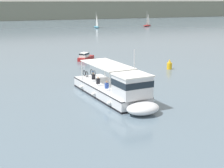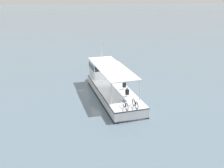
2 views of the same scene
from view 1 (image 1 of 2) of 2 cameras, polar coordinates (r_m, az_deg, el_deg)
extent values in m
plane|color=slate|center=(31.75, 2.58, -3.03)|extent=(400.00, 400.00, 0.00)
cube|color=slate|center=(176.76, -17.82, 11.83)|extent=(400.00, 28.00, 8.68)
cube|color=silver|center=(33.34, -0.48, -1.19)|extent=(4.32, 11.08, 1.10)
ellipsoid|color=silver|center=(28.19, 5.28, -4.14)|extent=(3.16, 2.50, 1.01)
cube|color=black|center=(33.46, -0.47, -1.94)|extent=(4.36, 11.08, 0.16)
cube|color=#2D2D33|center=(33.22, -0.48, -0.41)|extent=(4.38, 11.08, 0.10)
cube|color=silver|center=(29.23, 3.44, -0.37)|extent=(2.98, 2.87, 1.90)
cube|color=#19232D|center=(29.15, 3.45, 0.26)|extent=(3.05, 2.92, 0.56)
cube|color=white|center=(29.00, 3.47, 1.56)|extent=(3.15, 3.05, 0.12)
cube|color=white|center=(33.14, -0.84, 3.33)|extent=(3.63, 6.97, 0.10)
cylinder|color=silver|center=(31.23, 4.08, 0.65)|extent=(0.08, 0.08, 2.00)
cylinder|color=silver|center=(29.93, -0.37, 0.10)|extent=(0.08, 0.08, 2.00)
cylinder|color=silver|center=(36.79, -1.21, 2.74)|extent=(0.08, 0.08, 2.00)
cylinder|color=silver|center=(35.70, -5.13, 2.34)|extent=(0.08, 0.08, 2.00)
cylinder|color=silver|center=(28.51, 3.81, 3.72)|extent=(0.06, 0.06, 2.20)
sphere|color=white|center=(29.67, -0.55, -3.25)|extent=(0.36, 0.36, 0.36)
sphere|color=white|center=(32.52, -3.19, -1.71)|extent=(0.36, 0.36, 0.36)
sphere|color=white|center=(35.28, -5.27, -0.49)|extent=(0.36, 0.36, 0.36)
torus|color=black|center=(37.30, -3.04, 1.83)|extent=(0.13, 0.66, 0.66)
torus|color=black|center=(37.93, -3.48, 2.03)|extent=(0.13, 0.66, 0.66)
cylinder|color=#1E478C|center=(37.59, -3.27, 2.11)|extent=(0.13, 0.70, 0.06)
torus|color=black|center=(36.95, -4.31, 1.69)|extent=(0.13, 0.66, 0.66)
torus|color=black|center=(37.58, -4.73, 1.90)|extent=(0.13, 0.66, 0.66)
cylinder|color=#232328|center=(37.24, -4.53, 1.98)|extent=(0.13, 0.70, 0.06)
cube|color=black|center=(34.95, -3.17, 1.21)|extent=(0.34, 0.25, 0.52)
sphere|color=tan|center=(34.87, -3.18, 1.80)|extent=(0.20, 0.20, 0.20)
cube|color=black|center=(33.05, -2.38, 0.47)|extent=(0.34, 0.25, 0.52)
sphere|color=tan|center=(32.97, -2.39, 1.09)|extent=(0.20, 0.20, 0.20)
cube|color=#2D4CA5|center=(31.32, -0.91, -0.29)|extent=(0.34, 0.25, 0.52)
sphere|color=#9E7051|center=(31.23, -0.91, 0.37)|extent=(0.20, 0.20, 0.20)
ellipsoid|color=teal|center=(117.49, -2.67, 9.67)|extent=(1.73, 4.89, 0.60)
cylinder|color=silver|center=(117.60, -2.72, 11.00)|extent=(0.08, 0.08, 4.80)
pyramid|color=white|center=(116.81, -2.59, 10.82)|extent=(0.18, 1.70, 4.08)
ellipsoid|color=maroon|center=(124.35, 6.00, 9.86)|extent=(4.85, 3.64, 0.60)
cylinder|color=silver|center=(123.93, 5.96, 11.10)|extent=(0.08, 0.08, 4.80)
pyramid|color=white|center=(124.68, 6.15, 10.97)|extent=(1.50, 0.91, 4.08)
cube|color=maroon|center=(53.98, -4.46, 4.39)|extent=(3.37, 3.55, 0.56)
cube|color=white|center=(53.31, -4.75, 4.95)|extent=(1.86, 1.90, 0.70)
cube|color=#19232D|center=(53.28, -4.76, 5.14)|extent=(1.87, 1.92, 0.28)
cylinder|color=gold|center=(47.21, 9.74, 3.04)|extent=(0.70, 0.70, 0.90)
cone|color=gold|center=(47.08, 9.77, 3.87)|extent=(0.42, 0.42, 0.50)
camera|label=2|loc=(56.81, -4.92, 15.40)|focal=40.97mm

